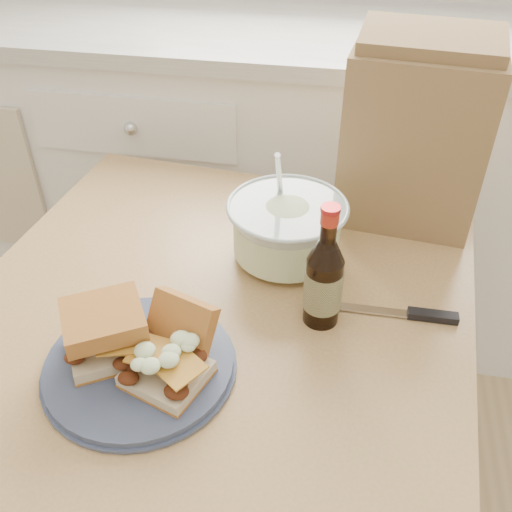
% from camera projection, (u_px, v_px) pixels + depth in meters
% --- Properties ---
extents(cabinet_run, '(2.50, 0.64, 0.94)m').
position_uv_depth(cabinet_run, '(328.00, 179.00, 1.80)').
color(cabinet_run, white).
rests_on(cabinet_run, ground).
extents(dining_table, '(0.94, 0.94, 0.72)m').
position_uv_depth(dining_table, '(218.00, 342.00, 1.06)').
color(dining_table, tan).
rests_on(dining_table, ground).
extents(plate, '(0.28, 0.28, 0.02)m').
position_uv_depth(plate, '(140.00, 365.00, 0.86)').
color(plate, '#3D4763').
rests_on(plate, dining_table).
extents(sandwich_left, '(0.15, 0.15, 0.08)m').
position_uv_depth(sandwich_left, '(106.00, 332.00, 0.85)').
color(sandwich_left, '#CEB691').
rests_on(sandwich_left, plate).
extents(sandwich_right, '(0.14, 0.18, 0.09)m').
position_uv_depth(sandwich_right, '(171.00, 353.00, 0.83)').
color(sandwich_right, '#CEB691').
rests_on(sandwich_right, plate).
extents(coleslaw_bowl, '(0.22, 0.22, 0.22)m').
position_uv_depth(coleslaw_bowl, '(287.00, 231.00, 1.05)').
color(coleslaw_bowl, silver).
rests_on(coleslaw_bowl, dining_table).
extents(beer_bottle, '(0.06, 0.06, 0.22)m').
position_uv_depth(beer_bottle, '(324.00, 280.00, 0.90)').
color(beer_bottle, black).
rests_on(beer_bottle, dining_table).
extents(knife, '(0.21, 0.02, 0.01)m').
position_uv_depth(knife, '(417.00, 314.00, 0.95)').
color(knife, silver).
rests_on(knife, dining_table).
extents(paper_bag, '(0.28, 0.20, 0.34)m').
position_uv_depth(paper_bag, '(414.00, 140.00, 1.09)').
color(paper_bag, olive).
rests_on(paper_bag, dining_table).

